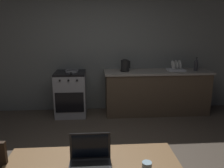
# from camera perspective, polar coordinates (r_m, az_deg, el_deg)

# --- Properties ---
(back_wall) EXTENTS (6.40, 0.10, 2.80)m
(back_wall) POSITION_cam_1_polar(r_m,az_deg,el_deg) (4.78, 0.42, 9.98)
(back_wall) COLOR slate
(back_wall) RESTS_ON ground_plane
(kitchen_counter) EXTENTS (2.16, 0.64, 0.89)m
(kitchen_counter) POSITION_cam_1_polar(r_m,az_deg,el_deg) (4.76, 11.21, -1.95)
(kitchen_counter) COLOR #4C3D2D
(kitchen_counter) RESTS_ON ground_plane
(stove_oven) EXTENTS (0.60, 0.62, 0.89)m
(stove_oven) POSITION_cam_1_polar(r_m,az_deg,el_deg) (4.62, -10.42, -2.43)
(stove_oven) COLOR gray
(stove_oven) RESTS_ON ground_plane
(laptop) EXTENTS (0.32, 0.24, 0.23)m
(laptop) POSITION_cam_1_polar(r_m,az_deg,el_deg) (1.80, -5.59, -18.76)
(laptop) COLOR #232326
(laptop) RESTS_ON dining_table
(electric_kettle) EXTENTS (0.19, 0.17, 0.24)m
(electric_kettle) POSITION_cam_1_polar(r_m,az_deg,el_deg) (4.50, 3.30, 4.71)
(electric_kettle) COLOR black
(electric_kettle) RESTS_ON kitchen_counter
(bottle) EXTENTS (0.08, 0.08, 0.27)m
(bottle) POSITION_cam_1_polar(r_m,az_deg,el_deg) (4.86, 20.66, 4.67)
(bottle) COLOR #2D2D33
(bottle) RESTS_ON kitchen_counter
(frying_pan) EXTENTS (0.26, 0.44, 0.05)m
(frying_pan) POSITION_cam_1_polar(r_m,az_deg,el_deg) (4.48, -10.23, 3.28)
(frying_pan) COLOR gray
(frying_pan) RESTS_ON stove_oven
(dish_rack) EXTENTS (0.34, 0.26, 0.21)m
(dish_rack) POSITION_cam_1_polar(r_m,az_deg,el_deg) (4.77, 15.99, 3.88)
(dish_rack) COLOR silver
(dish_rack) RESTS_ON kitchen_counter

